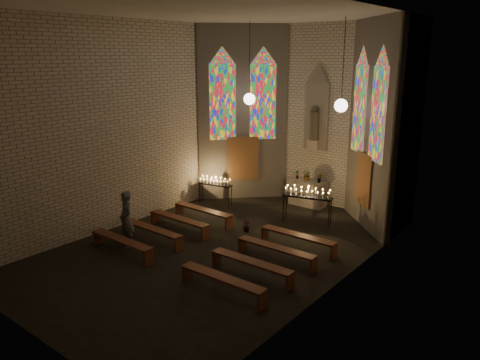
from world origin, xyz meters
name	(u,v)px	position (x,y,z in m)	size (l,w,h in m)	color
floor	(218,248)	(0.00, 0.00, 0.00)	(12.00, 12.00, 0.00)	black
room	(280,118)	(0.00, 3.37, 3.72)	(8.22, 12.43, 7.00)	beige
altar	(308,193)	(0.00, 5.45, 0.50)	(1.40, 0.60, 1.00)	#B4A593
flower_vase_left	(297,174)	(-0.55, 5.53, 1.17)	(0.18, 0.12, 0.34)	#4C723F
flower_vase_center	(307,175)	(-0.10, 5.54, 1.21)	(0.37, 0.32, 0.42)	#4C723F
flower_vase_right	(320,178)	(0.46, 5.55, 1.18)	(0.20, 0.16, 0.37)	#4C723F
aisle_flower_pot	(247,226)	(-0.15, 1.66, 0.20)	(0.23, 0.23, 0.40)	#4C723F
votive_stand_left	(215,182)	(-3.00, 3.31, 0.90)	(1.46, 0.60, 1.05)	black
votive_stand_right	(307,194)	(1.05, 3.60, 1.10)	(1.80, 0.85, 1.29)	black
pew_left_0	(203,211)	(-1.99, 1.48, 0.39)	(2.52, 0.38, 0.48)	#552818
pew_right_0	(298,237)	(1.99, 1.48, 0.39)	(2.52, 0.38, 0.48)	#552818
pew_left_1	(179,220)	(-1.99, 0.28, 0.39)	(2.52, 0.38, 0.48)	#552818
pew_right_1	(276,249)	(1.99, 0.28, 0.39)	(2.52, 0.38, 0.48)	#552818
pew_left_2	(152,230)	(-1.99, -0.92, 0.39)	(2.52, 0.38, 0.48)	#552818
pew_right_2	(251,263)	(1.99, -0.92, 0.39)	(2.52, 0.38, 0.48)	#552818
pew_left_3	(122,242)	(-1.99, -2.12, 0.39)	(2.52, 0.38, 0.48)	#552818
pew_right_3	(222,280)	(1.99, -2.12, 0.39)	(2.52, 0.38, 0.48)	#552818
visitor	(126,219)	(-2.35, -1.62, 0.89)	(0.65, 0.43, 1.78)	#50525B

